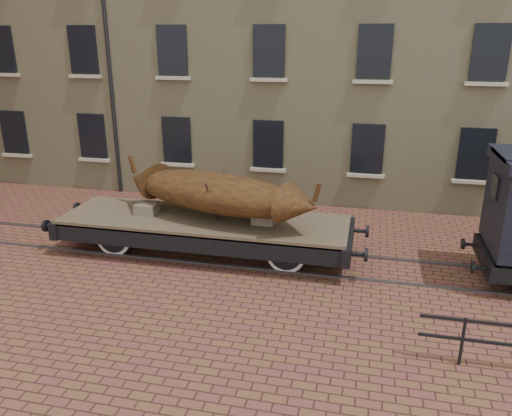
# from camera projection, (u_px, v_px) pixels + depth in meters

# --- Properties ---
(ground) EXTENTS (90.00, 90.00, 0.00)m
(ground) POSITION_uv_depth(u_px,v_px,m) (321.00, 264.00, 13.57)
(ground) COLOR brown
(warehouse_cream) EXTENTS (40.00, 10.19, 14.00)m
(warehouse_cream) POSITION_uv_depth(u_px,v_px,m) (430.00, 6.00, 19.85)
(warehouse_cream) COLOR tan
(warehouse_cream) RESTS_ON ground
(rail_track) EXTENTS (30.00, 1.52, 0.06)m
(rail_track) POSITION_uv_depth(u_px,v_px,m) (321.00, 263.00, 13.56)
(rail_track) COLOR #59595E
(rail_track) RESTS_ON ground
(flatcar_wagon) EXTENTS (9.05, 2.45, 1.37)m
(flatcar_wagon) POSITION_uv_depth(u_px,v_px,m) (204.00, 225.00, 13.99)
(flatcar_wagon) COLOR brown
(flatcar_wagon) RESTS_ON ground
(iron_boat) EXTENTS (5.99, 2.99, 1.47)m
(iron_boat) POSITION_uv_depth(u_px,v_px,m) (216.00, 192.00, 13.59)
(iron_boat) COLOR #5D3612
(iron_boat) RESTS_ON flatcar_wagon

